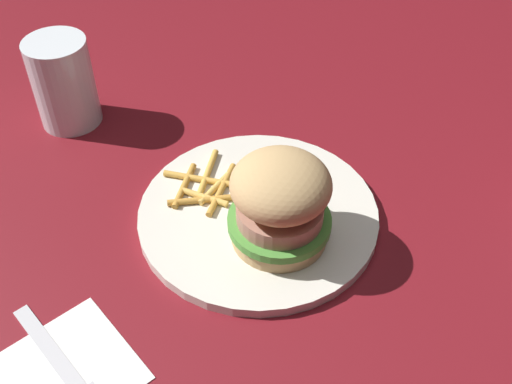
# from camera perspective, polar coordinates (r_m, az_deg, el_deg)

# --- Properties ---
(ground_plane) EXTENTS (1.60, 1.60, 0.00)m
(ground_plane) POSITION_cam_1_polar(r_m,az_deg,el_deg) (0.66, 0.20, -2.46)
(ground_plane) COLOR maroon
(plate) EXTENTS (0.25, 0.25, 0.01)m
(plate) POSITION_cam_1_polar(r_m,az_deg,el_deg) (0.66, -0.00, -2.26)
(plate) COLOR silver
(plate) RESTS_ON ground_plane
(sandwich) EXTENTS (0.10, 0.10, 0.10)m
(sandwich) POSITION_cam_1_polar(r_m,az_deg,el_deg) (0.59, 2.25, -0.90)
(sandwich) COLOR tan
(sandwich) RESTS_ON plate
(fries_pile) EXTENTS (0.09, 0.09, 0.01)m
(fries_pile) POSITION_cam_1_polar(r_m,az_deg,el_deg) (0.68, -4.80, 0.46)
(fries_pile) COLOR gold
(fries_pile) RESTS_ON plate
(napkin) EXTENTS (0.12, 0.12, 0.00)m
(napkin) POSITION_cam_1_polar(r_m,az_deg,el_deg) (0.58, -17.15, -15.56)
(napkin) COLOR white
(napkin) RESTS_ON ground_plane
(fork) EXTENTS (0.03, 0.17, 0.00)m
(fork) POSITION_cam_1_polar(r_m,az_deg,el_deg) (0.57, -17.12, -15.55)
(fork) COLOR silver
(fork) RESTS_ON napkin
(drink_glass) EXTENTS (0.07, 0.07, 0.11)m
(drink_glass) POSITION_cam_1_polar(r_m,az_deg,el_deg) (0.80, -17.32, 9.38)
(drink_glass) COLOR silver
(drink_glass) RESTS_ON ground_plane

